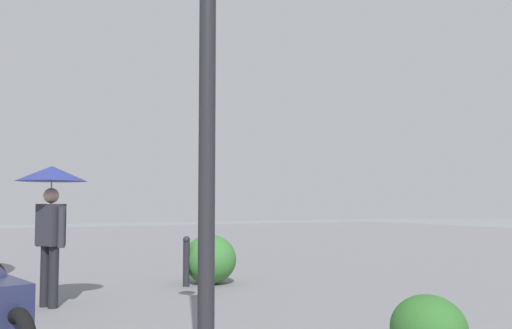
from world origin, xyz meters
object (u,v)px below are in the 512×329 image
object	(u,v)px
pedestrian	(51,196)
bollard_mid	(186,260)
lamppost	(208,35)
bollard_near	(209,275)

from	to	relation	value
pedestrian	bollard_mid	world-z (taller)	pedestrian
lamppost	bollard_mid	size ratio (longest dim) A/B	4.94
pedestrian	bollard_mid	distance (m)	2.90
pedestrian	bollard_near	xyz separation A→B (m)	(-0.13, -2.41, -1.26)
bollard_near	bollard_mid	xyz separation A→B (m)	(1.18, -0.04, 0.12)
lamppost	bollard_mid	xyz separation A→B (m)	(5.37, -1.74, -2.44)
lamppost	bollard_near	bearing A→B (deg)	-22.03
lamppost	pedestrian	xyz separation A→B (m)	(4.31, 0.71, -1.31)
bollard_near	bollard_mid	world-z (taller)	bollard_mid
lamppost	pedestrian	distance (m)	4.56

